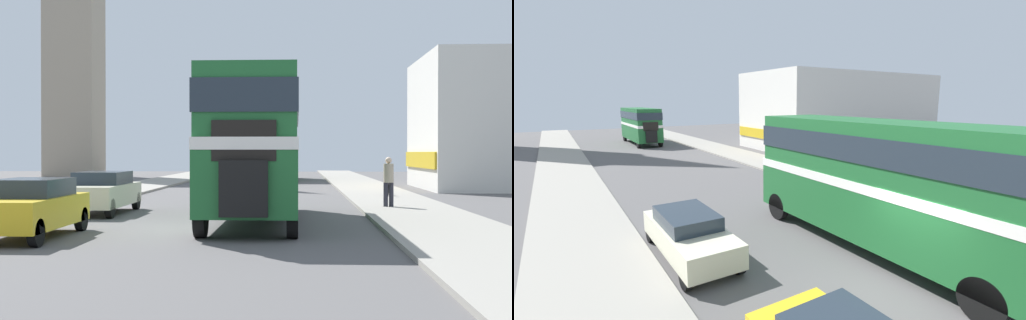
% 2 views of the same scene
% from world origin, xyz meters
% --- Properties ---
extents(ground_plane, '(120.00, 120.00, 0.00)m').
position_xyz_m(ground_plane, '(0.00, 0.00, 0.00)').
color(ground_plane, '#565454').
extents(sidewalk_right, '(3.50, 120.00, 0.12)m').
position_xyz_m(sidewalk_right, '(6.75, 0.00, 0.06)').
color(sidewalk_right, gray).
rests_on(sidewalk_right, ground_plane).
extents(double_decker_bus, '(2.56, 10.19, 4.27)m').
position_xyz_m(double_decker_bus, '(1.50, 2.35, 2.54)').
color(double_decker_bus, '#1E602D').
rests_on(double_decker_bus, ground_plane).
extents(bus_distant, '(2.55, 9.52, 4.02)m').
position_xyz_m(bus_distant, '(1.31, 35.63, 2.40)').
color(bus_distant, '#1E602D').
rests_on(bus_distant, ground_plane).
extents(car_parked_near, '(1.72, 4.21, 1.45)m').
position_xyz_m(car_parked_near, '(-3.80, -2.00, 0.76)').
color(car_parked_near, gold).
rests_on(car_parked_near, ground_plane).
extents(car_parked_mid, '(1.75, 4.58, 1.44)m').
position_xyz_m(car_parked_mid, '(-3.97, 5.04, 0.75)').
color(car_parked_mid, beige).
rests_on(car_parked_mid, ground_plane).
extents(pedestrian_walking, '(0.37, 0.37, 1.82)m').
position_xyz_m(pedestrian_walking, '(6.10, 7.19, 1.15)').
color(pedestrian_walking, '#282833').
rests_on(pedestrian_walking, sidewalk_right).
extents(bicycle_on_pavement, '(0.05, 1.76, 0.78)m').
position_xyz_m(bicycle_on_pavement, '(6.87, 14.05, 0.48)').
color(bicycle_on_pavement, black).
rests_on(bicycle_on_pavement, sidewalk_right).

